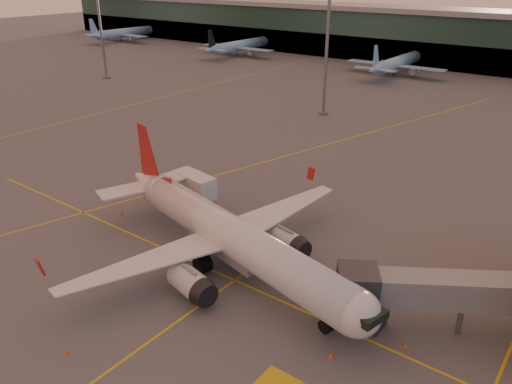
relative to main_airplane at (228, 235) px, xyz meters
The scene contains 15 objects.
ground 8.17m from the main_airplane, 113.04° to the right, with size 600.00×600.00×0.00m, color #4C4F54.
taxi_markings 39.39m from the main_airplane, 104.99° to the left, with size 100.12×173.00×0.01m.
terminal 135.28m from the main_airplane, 91.19° to the left, with size 400.00×20.00×17.60m.
mast_west_far 108.64m from the main_airplane, 149.18° to the left, with size 2.40×2.40×25.60m.
mast_west_near 64.55m from the main_airplane, 111.02° to the left, with size 2.40×2.40×25.60m.
distant_aircraft_row 113.96m from the main_airplane, 102.07° to the left, with size 290.00×34.00×13.00m.
main_airplane is the anchor object (origin of this frame).
jet_bridge 24.57m from the main_airplane, 11.33° to the left, with size 20.53×14.61×5.88m.
catering_truck 15.51m from the main_airplane, 146.29° to the left, with size 6.36×3.60×4.67m.
pushback_tug 15.86m from the main_airplane, ahead, with size 3.33×2.13×1.60m.
cone_nose 20.31m from the main_airplane, ahead, with size 0.40×0.40×0.50m.
cone_tail 19.51m from the main_airplane, behind, with size 0.41×0.41×0.52m.
cone_wing_right 18.88m from the main_airplane, 96.58° to the right, with size 0.40×0.40×0.50m.
cone_wing_left 16.45m from the main_airplane, 96.46° to the left, with size 0.50×0.50×0.64m.
cone_fwd 16.91m from the main_airplane, 19.20° to the right, with size 0.40×0.40×0.50m.
Camera 1 is at (32.73, -27.98, 29.38)m, focal length 35.00 mm.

